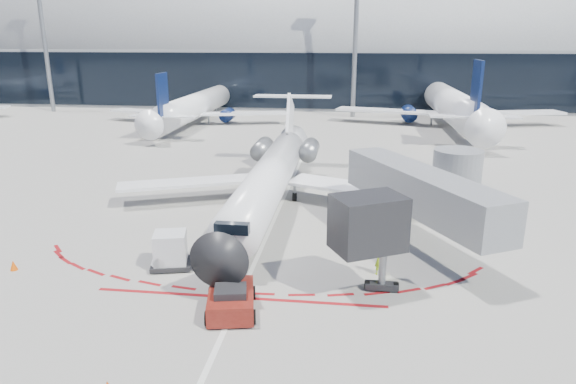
# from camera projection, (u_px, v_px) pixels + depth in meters

# --- Properties ---
(ground) EXTENTS (260.00, 260.00, 0.00)m
(ground) POSITION_uv_depth(u_px,v_px,m) (275.00, 217.00, 35.28)
(ground) COLOR gray
(ground) RESTS_ON ground
(apron_centerline) EXTENTS (0.25, 40.00, 0.01)m
(apron_centerline) POSITION_uv_depth(u_px,v_px,m) (279.00, 208.00, 37.18)
(apron_centerline) COLOR silver
(apron_centerline) RESTS_ON ground
(apron_stop_bar) EXTENTS (14.00, 0.25, 0.01)m
(apron_stop_bar) POSITION_uv_depth(u_px,v_px,m) (239.00, 298.00, 24.35)
(apron_stop_bar) COLOR maroon
(apron_stop_bar) RESTS_ON ground
(terminal_building) EXTENTS (150.00, 24.15, 24.00)m
(terminal_building) POSITION_uv_depth(u_px,v_px,m) (327.00, 57.00, 94.55)
(terminal_building) COLOR #96999C
(terminal_building) RESTS_ON ground
(jet_bridge) EXTENTS (10.03, 15.20, 4.90)m
(jet_bridge) POSITION_uv_depth(u_px,v_px,m) (430.00, 193.00, 30.37)
(jet_bridge) COLOR gray
(jet_bridge) RESTS_ON ground
(light_mast_west) EXTENTS (0.70, 0.70, 25.00)m
(light_mast_west) POSITION_uv_depth(u_px,v_px,m) (44.00, 34.00, 82.70)
(light_mast_west) COLOR gray
(light_mast_west) RESTS_ON ground
(light_mast_centre) EXTENTS (0.70, 0.70, 25.00)m
(light_mast_centre) POSITION_uv_depth(u_px,v_px,m) (356.00, 33.00, 76.67)
(light_mast_centre) COLOR gray
(light_mast_centre) RESTS_ON ground
(regional_jet) EXTENTS (23.27, 28.69, 7.19)m
(regional_jet) POSITION_uv_depth(u_px,v_px,m) (272.00, 174.00, 37.07)
(regional_jet) COLOR white
(regional_jet) RESTS_ON ground
(pushback_tug) EXTENTS (2.69, 5.21, 1.32)m
(pushback_tug) POSITION_uv_depth(u_px,v_px,m) (231.00, 300.00, 22.97)
(pushback_tug) COLOR #5A120C
(pushback_tug) RESTS_ON ground
(ramp_worker) EXTENTS (0.68, 0.60, 1.55)m
(ramp_worker) POSITION_uv_depth(u_px,v_px,m) (379.00, 260.00, 26.59)
(ramp_worker) COLOR #C7FF1A
(ramp_worker) RESTS_ON ground
(uld_container) EXTENTS (2.45, 2.22, 1.96)m
(uld_container) POSITION_uv_depth(u_px,v_px,m) (171.00, 250.00, 27.35)
(uld_container) COLOR black
(uld_container) RESTS_ON ground
(safety_cone_left) EXTENTS (0.39, 0.39, 0.54)m
(safety_cone_left) POSITION_uv_depth(u_px,v_px,m) (14.00, 265.00, 27.19)
(safety_cone_left) COLOR #DA4D04
(safety_cone_left) RESTS_ON ground
(bg_airliner_1) EXTENTS (30.57, 32.36, 9.89)m
(bg_airliner_1) POSITION_uv_depth(u_px,v_px,m) (195.00, 88.00, 73.25)
(bg_airliner_1) COLOR white
(bg_airliner_1) RESTS_ON ground
(bg_airliner_2) EXTENTS (36.91, 39.08, 11.94)m
(bg_airliner_2) POSITION_uv_depth(u_px,v_px,m) (451.00, 82.00, 71.51)
(bg_airliner_2) COLOR white
(bg_airliner_2) RESTS_ON ground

